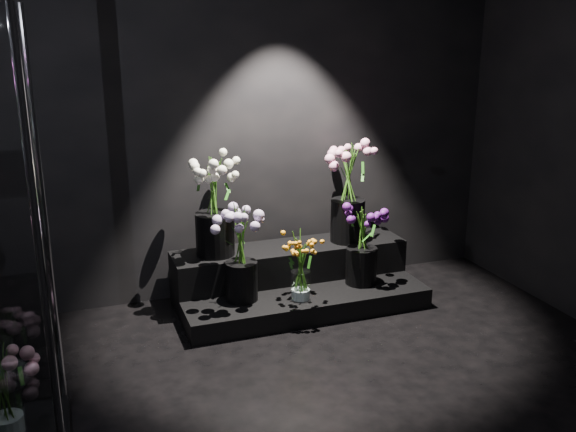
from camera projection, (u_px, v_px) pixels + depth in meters
name	position (u px, v px, depth m)	size (l,w,h in m)	color
floor	(362.00, 429.00, 3.30)	(4.00, 4.00, 0.00)	black
wall_back	(247.00, 110.00, 4.71)	(4.00, 4.00, 0.00)	black
display_riser	(295.00, 279.00, 4.82)	(1.78, 0.79, 0.40)	black
bouquet_orange_bells	(301.00, 266.00, 4.44)	(0.28, 0.28, 0.49)	white
bouquet_lilac	(241.00, 245.00, 4.39)	(0.49, 0.49, 0.69)	black
bouquet_purple	(362.00, 241.00, 4.70)	(0.40, 0.40, 0.59)	black
bouquet_cream_roses	(214.00, 201.00, 4.56)	(0.39, 0.39, 0.71)	black
bouquet_pink_roses	(348.00, 185.00, 4.84)	(0.50, 0.50, 0.77)	black
bouquet_case_base_pink	(3.00, 389.00, 3.04)	(0.37, 0.37, 0.46)	white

